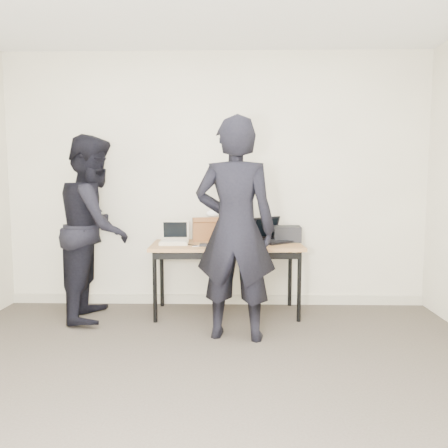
{
  "coord_description": "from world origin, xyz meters",
  "views": [
    {
      "loc": [
        0.18,
        -2.44,
        1.38
      ],
      "look_at": [
        0.1,
        1.6,
        0.95
      ],
      "focal_mm": 35.0,
      "sensor_mm": 36.0,
      "label": 1
    }
  ],
  "objects_px": {
    "laptop_beige": "(174,239)",
    "equipment_box": "(287,234)",
    "person_typist": "(235,229)",
    "person_observer": "(95,227)",
    "laptop_right": "(272,236)",
    "desk": "(227,250)",
    "leather_satchel": "(210,229)",
    "laptop_center": "(234,239)"
  },
  "relations": [
    {
      "from": "desk",
      "to": "equipment_box",
      "type": "relative_size",
      "value": 5.55
    },
    {
      "from": "person_typist",
      "to": "laptop_right",
      "type": "bearing_deg",
      "value": -107.21
    },
    {
      "from": "leather_satchel",
      "to": "laptop_right",
      "type": "bearing_deg",
      "value": -16.57
    },
    {
      "from": "desk",
      "to": "person_observer",
      "type": "bearing_deg",
      "value": -177.49
    },
    {
      "from": "person_typist",
      "to": "leather_satchel",
      "type": "bearing_deg",
      "value": -65.32
    },
    {
      "from": "laptop_center",
      "to": "laptop_right",
      "type": "xyz_separation_m",
      "value": [
        0.4,
        0.15,
        0.01
      ]
    },
    {
      "from": "desk",
      "to": "laptop_beige",
      "type": "bearing_deg",
      "value": 177.4
    },
    {
      "from": "laptop_beige",
      "to": "laptop_center",
      "type": "bearing_deg",
      "value": -3.3
    },
    {
      "from": "laptop_center",
      "to": "laptop_beige",
      "type": "bearing_deg",
      "value": -162.06
    },
    {
      "from": "laptop_center",
      "to": "leather_satchel",
      "type": "bearing_deg",
      "value": 155.76
    },
    {
      "from": "person_typist",
      "to": "person_observer",
      "type": "height_order",
      "value": "person_typist"
    },
    {
      "from": "person_typist",
      "to": "person_observer",
      "type": "xyz_separation_m",
      "value": [
        -1.38,
        0.56,
        -0.05
      ]
    },
    {
      "from": "laptop_right",
      "to": "person_observer",
      "type": "bearing_deg",
      "value": 150.59
    },
    {
      "from": "desk",
      "to": "leather_satchel",
      "type": "height_order",
      "value": "leather_satchel"
    },
    {
      "from": "laptop_right",
      "to": "person_observer",
      "type": "distance_m",
      "value": 1.78
    },
    {
      "from": "laptop_beige",
      "to": "person_observer",
      "type": "height_order",
      "value": "person_observer"
    },
    {
      "from": "laptop_beige",
      "to": "laptop_center",
      "type": "relative_size",
      "value": 0.77
    },
    {
      "from": "desk",
      "to": "person_observer",
      "type": "distance_m",
      "value": 1.32
    },
    {
      "from": "equipment_box",
      "to": "desk",
      "type": "bearing_deg",
      "value": -163.05
    },
    {
      "from": "desk",
      "to": "equipment_box",
      "type": "xyz_separation_m",
      "value": [
        0.63,
        0.19,
        0.14
      ]
    },
    {
      "from": "person_typist",
      "to": "desk",
      "type": "bearing_deg",
      "value": -74.64
    },
    {
      "from": "laptop_right",
      "to": "person_typist",
      "type": "relative_size",
      "value": 0.25
    },
    {
      "from": "desk",
      "to": "laptop_beige",
      "type": "height_order",
      "value": "laptop_beige"
    },
    {
      "from": "person_typist",
      "to": "laptop_center",
      "type": "bearing_deg",
      "value": -80.64
    },
    {
      "from": "desk",
      "to": "person_observer",
      "type": "xyz_separation_m",
      "value": [
        -1.3,
        -0.1,
        0.23
      ]
    },
    {
      "from": "laptop_beige",
      "to": "equipment_box",
      "type": "height_order",
      "value": "laptop_beige"
    },
    {
      "from": "person_observer",
      "to": "leather_satchel",
      "type": "bearing_deg",
      "value": -79.31
    },
    {
      "from": "laptop_center",
      "to": "laptop_right",
      "type": "height_order",
      "value": "laptop_right"
    },
    {
      "from": "laptop_beige",
      "to": "laptop_right",
      "type": "xyz_separation_m",
      "value": [
        0.99,
        0.14,
        0.01
      ]
    },
    {
      "from": "desk",
      "to": "person_typist",
      "type": "xyz_separation_m",
      "value": [
        0.08,
        -0.66,
        0.28
      ]
    },
    {
      "from": "laptop_beige",
      "to": "person_typist",
      "type": "distance_m",
      "value": 0.92
    },
    {
      "from": "equipment_box",
      "to": "person_typist",
      "type": "relative_size",
      "value": 0.15
    },
    {
      "from": "desk",
      "to": "leather_satchel",
      "type": "xyz_separation_m",
      "value": [
        -0.18,
        0.23,
        0.19
      ]
    },
    {
      "from": "laptop_center",
      "to": "person_observer",
      "type": "xyz_separation_m",
      "value": [
        -1.37,
        -0.1,
        0.12
      ]
    },
    {
      "from": "desk",
      "to": "laptop_right",
      "type": "bearing_deg",
      "value": 14.82
    },
    {
      "from": "laptop_center",
      "to": "person_observer",
      "type": "relative_size",
      "value": 0.21
    },
    {
      "from": "laptop_beige",
      "to": "equipment_box",
      "type": "bearing_deg",
      "value": 7.12
    },
    {
      "from": "laptop_beige",
      "to": "laptop_center",
      "type": "xyz_separation_m",
      "value": [
        0.6,
        -0.01,
        0.01
      ]
    },
    {
      "from": "laptop_right",
      "to": "person_observer",
      "type": "xyz_separation_m",
      "value": [
        -1.76,
        -0.25,
        0.12
      ]
    },
    {
      "from": "desk",
      "to": "person_typist",
      "type": "relative_size",
      "value": 0.81
    },
    {
      "from": "person_observer",
      "to": "laptop_center",
      "type": "bearing_deg",
      "value": -91.85
    },
    {
      "from": "laptop_beige",
      "to": "laptop_right",
      "type": "relative_size",
      "value": 0.6
    }
  ]
}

